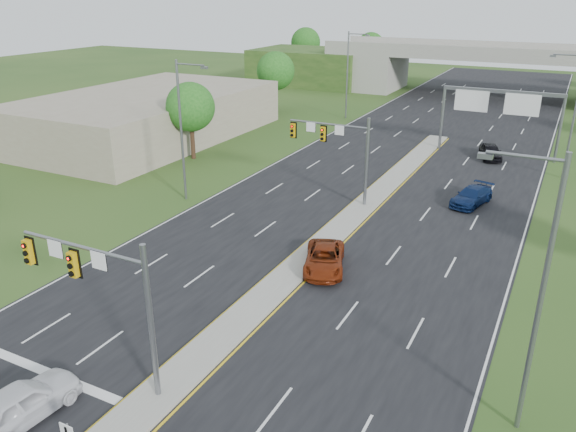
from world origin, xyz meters
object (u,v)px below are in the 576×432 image
(signal_mast_near, at_px, (103,286))
(overpass, at_px, (485,74))
(signal_mast_far, at_px, (339,145))
(car_far_b, at_px, (472,196))
(car_white, at_px, (21,403))
(car_far_a, at_px, (324,259))
(sign_gantry, at_px, (499,104))
(car_far_c, at_px, (490,151))

(signal_mast_near, bearing_deg, overpass, 88.38)
(signal_mast_far, xyz_separation_m, car_far_b, (9.63, 4.29, -4.02))
(car_white, bearing_deg, car_far_a, -102.83)
(sign_gantry, height_order, car_white, sign_gantry)
(car_far_b, bearing_deg, car_white, -94.43)
(signal_mast_near, relative_size, signal_mast_far, 1.00)
(sign_gantry, xyz_separation_m, car_far_a, (-5.18, -31.18, -4.53))
(overpass, distance_m, car_white, 83.62)
(car_far_c, bearing_deg, signal_mast_far, -134.14)
(signal_mast_near, distance_m, car_far_b, 31.10)
(car_far_b, height_order, car_far_c, car_far_c)
(car_far_a, relative_size, car_far_c, 1.12)
(signal_mast_far, distance_m, car_far_b, 11.28)
(overpass, distance_m, car_far_a, 66.34)
(signal_mast_far, bearing_deg, car_far_a, -71.41)
(car_far_c, bearing_deg, overpass, 81.81)
(signal_mast_far, distance_m, overpass, 55.13)
(signal_mast_near, relative_size, overpass, 0.09)
(car_white, relative_size, car_far_c, 1.08)
(car_far_a, bearing_deg, car_far_c, 60.03)
(overpass, height_order, car_far_b, overpass)
(signal_mast_near, bearing_deg, signal_mast_far, 90.00)
(overpass, bearing_deg, car_white, -92.64)
(signal_mast_near, xyz_separation_m, car_far_a, (3.76, 13.81, -4.01))
(car_far_c, bearing_deg, car_white, -121.08)
(signal_mast_far, xyz_separation_m, overpass, (2.26, 55.07, -1.17))
(overpass, relative_size, car_far_b, 16.89)
(sign_gantry, xyz_separation_m, car_far_b, (0.68, -15.70, -4.53))
(overpass, relative_size, car_white, 16.76)
(signal_mast_far, bearing_deg, car_far_b, 24.04)
(signal_mast_far, bearing_deg, overpass, 87.65)
(signal_mast_far, height_order, car_far_b, signal_mast_far)
(car_far_a, relative_size, car_far_b, 1.05)
(sign_gantry, bearing_deg, signal_mast_near, -101.25)
(car_white, relative_size, car_far_b, 1.01)
(car_far_a, distance_m, car_far_c, 30.15)
(overpass, xyz_separation_m, car_white, (-3.85, -83.49, -2.72))
(signal_mast_far, distance_m, car_far_a, 12.47)
(signal_mast_far, distance_m, car_white, 28.72)
(car_far_b, bearing_deg, car_far_a, -96.25)
(car_white, bearing_deg, car_far_b, -104.50)
(signal_mast_near, relative_size, car_far_c, 1.58)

